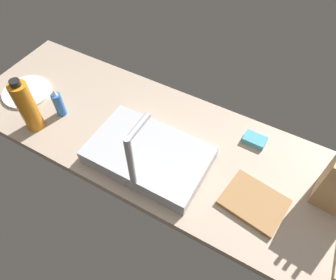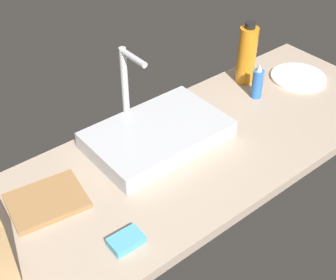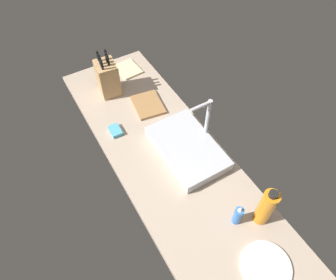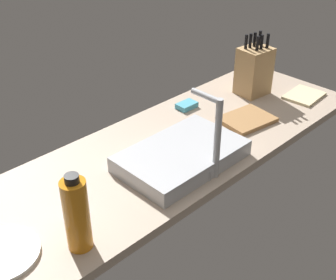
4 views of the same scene
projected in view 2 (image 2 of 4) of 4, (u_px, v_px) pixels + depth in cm
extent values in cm
cube|color=tan|center=(170.00, 166.00, 148.89)|extent=(185.87, 58.83, 3.50)
cube|color=#B7BABF|center=(158.00, 135.00, 153.80)|extent=(45.54, 28.79, 6.10)
cylinder|color=#B7BABF|center=(125.00, 89.00, 153.40)|extent=(2.40, 2.40, 30.16)
cylinder|color=#B7BABF|center=(133.00, 58.00, 141.02)|extent=(2.00, 11.78, 2.00)
cylinder|color=#B7BABF|center=(135.00, 117.00, 163.31)|extent=(1.60, 1.60, 4.00)
cube|color=#9E7042|center=(47.00, 201.00, 133.15)|extent=(23.58, 19.70, 1.80)
cylinder|color=blue|center=(257.00, 84.00, 173.64)|extent=(4.17, 4.17, 11.20)
cone|color=silver|center=(260.00, 68.00, 169.25)|extent=(2.29, 2.29, 2.80)
cylinder|color=orange|center=(247.00, 56.00, 178.87)|extent=(7.24, 7.24, 22.82)
cylinder|color=black|center=(250.00, 25.00, 171.03)|extent=(3.98, 3.98, 2.20)
cylinder|color=white|center=(298.00, 77.00, 186.99)|extent=(22.12, 22.12, 1.20)
cube|color=#4CA3BC|center=(126.00, 241.00, 121.53)|extent=(9.15, 6.23, 2.40)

